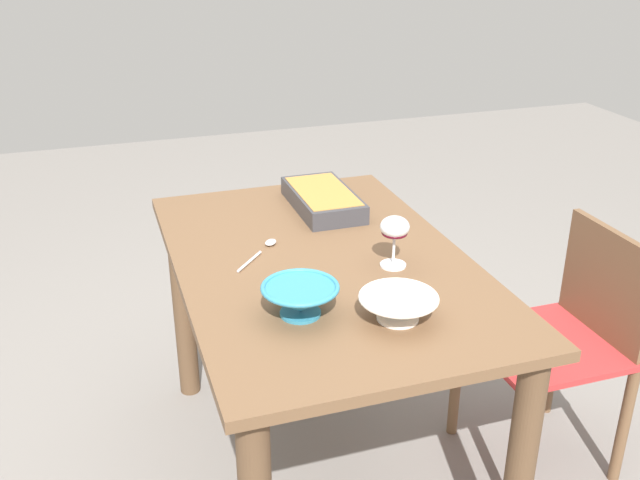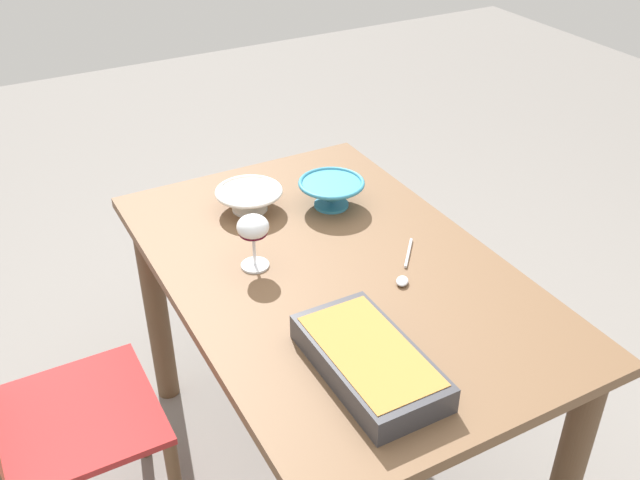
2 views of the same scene
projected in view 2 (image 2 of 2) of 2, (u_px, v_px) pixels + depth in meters
name	position (u px, v px, depth m)	size (l,w,h in m)	color
ground_plane	(332.00, 468.00, 2.26)	(8.00, 8.00, 0.00)	gray
dining_table	(334.00, 313.00, 1.93)	(1.27, 0.82, 0.77)	brown
chair	(43.00, 424.00, 1.83)	(0.41, 0.42, 0.79)	#B22D2D
wine_glass	(253.00, 231.00, 1.80)	(0.08, 0.08, 0.15)	white
casserole_dish	(369.00, 360.00, 1.51)	(0.36, 0.19, 0.06)	#38383D
mixing_bowl	(331.00, 192.00, 2.09)	(0.19, 0.19, 0.08)	teal
small_bowl	(249.00, 198.00, 2.08)	(0.19, 0.19, 0.07)	white
serving_spoon	(404.00, 272.00, 1.82)	(0.18, 0.16, 0.01)	silver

